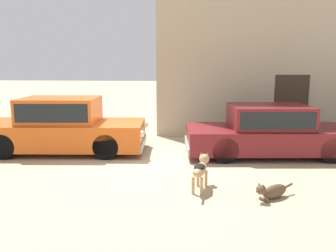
# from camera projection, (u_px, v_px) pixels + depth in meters

# --- Properties ---
(ground_plane) EXTENTS (80.00, 80.00, 0.00)m
(ground_plane) POSITION_uv_depth(u_px,v_px,m) (144.00, 162.00, 8.72)
(ground_plane) COLOR tan
(parked_sedan_nearest) EXTENTS (4.71, 1.99, 1.54)m
(parked_sedan_nearest) POSITION_uv_depth(u_px,v_px,m) (62.00, 126.00, 9.60)
(parked_sedan_nearest) COLOR #D15619
(parked_sedan_nearest) RESTS_ON ground_plane
(parked_sedan_second) EXTENTS (4.71, 2.11, 1.36)m
(parked_sedan_second) POSITION_uv_depth(u_px,v_px,m) (269.00, 130.00, 9.30)
(parked_sedan_second) COLOR maroon
(parked_sedan_second) RESTS_ON ground_plane
(apartment_block) EXTENTS (12.75, 6.00, 8.52)m
(apartment_block) POSITION_uv_depth(u_px,v_px,m) (324.00, 17.00, 13.56)
(apartment_block) COLOR tan
(apartment_block) RESTS_ON ground_plane
(stray_dog_spotted) EXTENTS (0.84, 0.64, 0.36)m
(stray_dog_spotted) POSITION_uv_depth(u_px,v_px,m) (272.00, 191.00, 6.31)
(stray_dog_spotted) COLOR brown
(stray_dog_spotted) RESTS_ON ground_plane
(stray_dog_tan) EXTENTS (0.38, 1.10, 0.67)m
(stray_dog_tan) POSITION_uv_depth(u_px,v_px,m) (201.00, 168.00, 6.75)
(stray_dog_tan) COLOR tan
(stray_dog_tan) RESTS_ON ground_plane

